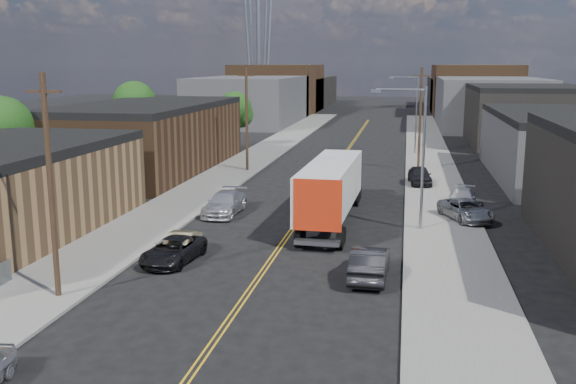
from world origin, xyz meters
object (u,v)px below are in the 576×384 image
at_px(car_right_lot_c, 420,175).
at_px(car_right_lot_a, 466,210).
at_px(car_right_oncoming, 370,263).
at_px(car_left_c, 173,250).
at_px(car_left_b, 180,245).
at_px(car_left_d, 225,203).
at_px(semi_truck, 333,185).
at_px(car_right_lot_b, 462,199).

bearing_deg(car_right_lot_c, car_right_lot_a, -83.34).
bearing_deg(car_right_oncoming, car_left_c, -2.68).
bearing_deg(car_left_b, car_left_d, 92.40).
bearing_deg(car_left_d, car_right_oncoming, -46.82).
bearing_deg(car_right_oncoming, car_right_lot_a, -112.33).
bearing_deg(semi_truck, car_left_d, -179.64).
relative_size(car_left_d, car_right_lot_c, 1.21).
bearing_deg(car_right_lot_c, car_left_d, -141.30).
bearing_deg(car_left_b, car_right_lot_a, 34.67).
distance_m(car_left_d, car_right_lot_c, 19.02).
distance_m(semi_truck, car_right_lot_c, 14.85).
bearing_deg(semi_truck, car_right_lot_c, 67.97).
bearing_deg(car_left_d, car_right_lot_a, 3.87).
height_order(car_left_b, car_right_lot_b, car_right_lot_b).
height_order(car_right_lot_a, car_right_lot_b, car_right_lot_b).
distance_m(car_right_oncoming, car_right_lot_b, 17.22).
xyz_separation_m(car_left_b, car_right_oncoming, (10.38, -1.79, 0.17)).
bearing_deg(car_right_lot_a, car_left_b, -168.49).
bearing_deg(car_right_lot_b, car_right_lot_a, -81.36).
bearing_deg(car_right_lot_b, car_right_oncoming, -100.20).
distance_m(car_left_c, car_left_d, 11.15).
height_order(car_right_lot_a, car_right_lot_c, car_right_lot_c).
bearing_deg(car_left_c, car_right_lot_b, 49.71).
relative_size(car_right_lot_a, car_right_lot_b, 1.03).
distance_m(car_right_lot_b, car_right_lot_c, 9.40).
bearing_deg(car_left_d, semi_truck, -0.23).
xyz_separation_m(car_left_c, car_right_lot_c, (13.20, 24.49, 0.25)).
bearing_deg(car_right_lot_c, car_right_lot_b, -78.52).
height_order(car_right_oncoming, car_right_lot_a, car_right_oncoming).
distance_m(car_left_b, car_right_lot_a, 19.34).
bearing_deg(car_left_d, car_right_lot_c, 45.69).
bearing_deg(semi_truck, car_right_oncoming, -73.30).
distance_m(car_left_d, car_right_lot_b, 16.93).
relative_size(semi_truck, car_left_d, 2.96).
xyz_separation_m(car_left_d, car_right_lot_b, (16.35, 4.37, 0.05)).
height_order(car_right_lot_b, car_right_lot_c, car_right_lot_c).
xyz_separation_m(car_left_c, car_right_lot_a, (15.99, 11.92, 0.16)).
relative_size(car_left_b, car_left_d, 0.72).
distance_m(semi_truck, car_left_c, 13.25).
distance_m(car_left_b, car_right_oncoming, 10.54).
bearing_deg(car_right_lot_a, car_left_c, -166.03).
height_order(semi_truck, car_right_lot_c, semi_truck).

